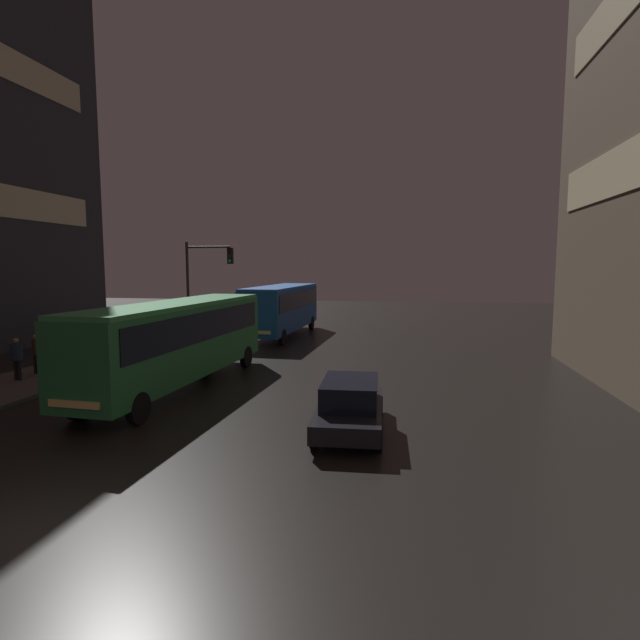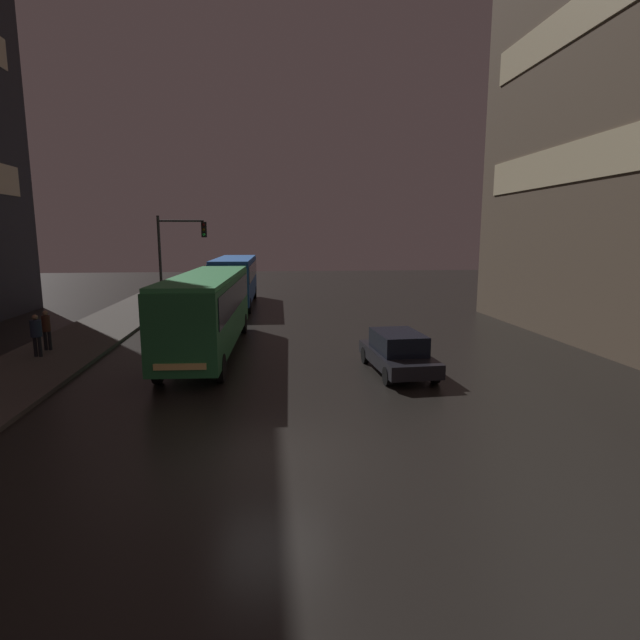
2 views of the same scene
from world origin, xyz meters
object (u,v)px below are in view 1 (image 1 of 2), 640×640
bus_near (178,335)px  pedestrian_mid (36,351)px  pedestrian_far (17,355)px  traffic_light_main (203,278)px  bus_far (282,305)px  car_taxi (350,405)px

bus_near → pedestrian_mid: 7.01m
pedestrian_far → traffic_light_main: 10.66m
bus_far → pedestrian_far: bearing=66.9°
bus_near → traffic_light_main: 9.54m
pedestrian_mid → pedestrian_far: (0.11, -1.21, 0.06)m
car_taxi → bus_far: bearing=-72.6°
car_taxi → pedestrian_far: 14.46m
pedestrian_mid → pedestrian_far: bearing=-161.7°
bus_near → bus_far: bearing=-88.3°
car_taxi → traffic_light_main: (-10.01, 12.79, 3.35)m
pedestrian_mid → traffic_light_main: bearing=-13.5°
traffic_light_main → car_taxi: bearing=-51.9°
traffic_light_main → pedestrian_far: bearing=-113.2°
bus_near → pedestrian_mid: size_ratio=6.87×
bus_near → pedestrian_mid: (-6.91, 0.69, -0.96)m
traffic_light_main → bus_far: bearing=63.4°
traffic_light_main → bus_near: bearing=-72.8°
car_taxi → traffic_light_main: size_ratio=0.74×
pedestrian_mid → bus_far: bearing=-13.5°
bus_far → car_taxi: size_ratio=2.38×
bus_far → pedestrian_mid: size_ratio=6.30×
car_taxi → pedestrian_far: (-14.06, 3.36, 0.43)m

